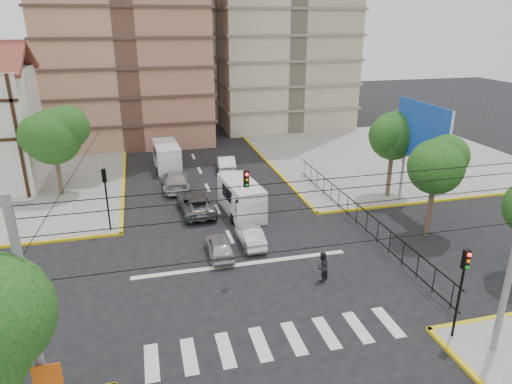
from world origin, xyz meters
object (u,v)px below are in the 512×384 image
object	(u,v)px
van_left_lane	(167,158)
car_white_front_right	(250,236)
traffic_light_se	(462,279)
car_silver_front_left	(219,246)
pedestrian_crosswalk	(322,267)
van_right_lane	(242,199)
traffic_light_nw	(106,190)

from	to	relation	value
van_left_lane	car_white_front_right	world-z (taller)	van_left_lane
traffic_light_se	van_left_lane	xyz separation A→B (m)	(-10.77, 28.85, -1.89)
car_silver_front_left	pedestrian_crosswalk	xyz separation A→B (m)	(5.02, -4.29, 0.24)
van_left_lane	car_silver_front_left	world-z (taller)	van_left_lane
van_left_lane	car_white_front_right	size ratio (longest dim) A/B	1.53
van_right_lane	car_silver_front_left	bearing A→B (deg)	-121.46
car_white_front_right	pedestrian_crosswalk	distance (m)	5.99
van_right_lane	van_left_lane	world-z (taller)	van_left_lane
car_silver_front_left	pedestrian_crosswalk	size ratio (longest dim) A/B	2.13
car_silver_front_left	van_right_lane	bearing A→B (deg)	-115.14
traffic_light_se	van_right_lane	xyz separation A→B (m)	(-6.15, 16.33, -1.91)
car_silver_front_left	car_white_front_right	bearing A→B (deg)	-155.59
traffic_light_se	pedestrian_crosswalk	world-z (taller)	traffic_light_se
car_silver_front_left	car_white_front_right	world-z (taller)	car_silver_front_left
car_white_front_right	traffic_light_se	bearing A→B (deg)	119.42
car_white_front_right	pedestrian_crosswalk	world-z (taller)	pedestrian_crosswalk
traffic_light_nw	van_right_lane	size ratio (longest dim) A/B	0.78
van_right_lane	van_left_lane	distance (m)	13.36
van_right_lane	car_silver_front_left	world-z (taller)	van_right_lane
traffic_light_se	car_white_front_right	xyz separation A→B (m)	(-6.72, 11.43, -2.50)
traffic_light_se	car_silver_front_left	size ratio (longest dim) A/B	1.18
traffic_light_nw	car_silver_front_left	size ratio (longest dim) A/B	1.18
car_silver_front_left	car_white_front_right	xyz separation A→B (m)	(2.21, 1.00, -0.02)
van_right_lane	traffic_light_nw	bearing A→B (deg)	178.22
van_left_lane	pedestrian_crosswalk	world-z (taller)	van_left_lane
traffic_light_se	van_right_lane	bearing A→B (deg)	110.63
van_left_lane	car_silver_front_left	xyz separation A→B (m)	(1.85, -18.42, -0.59)
pedestrian_crosswalk	car_white_front_right	bearing A→B (deg)	-100.22
car_silver_front_left	car_white_front_right	size ratio (longest dim) A/B	1.00
traffic_light_nw	car_silver_front_left	distance (m)	8.79
traffic_light_se	traffic_light_nw	world-z (taller)	same
traffic_light_se	car_white_front_right	bearing A→B (deg)	120.43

